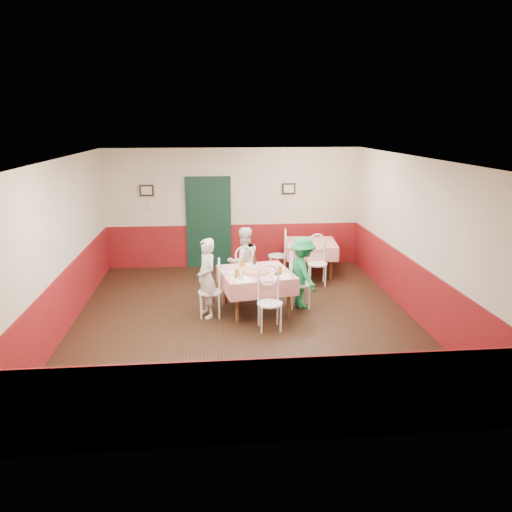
{
  "coord_description": "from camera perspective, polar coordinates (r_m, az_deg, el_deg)",
  "views": [
    {
      "loc": [
        -0.58,
        -8.17,
        3.37
      ],
      "look_at": [
        0.24,
        0.4,
        1.05
      ],
      "focal_mm": 35.0,
      "sensor_mm": 36.0,
      "label": 1
    }
  ],
  "objects": [
    {
      "name": "second_table",
      "position": [
        11.4,
        6.22,
        -0.25
      ],
      "size": [
        1.24,
        1.24,
        0.77
      ],
      "primitive_type": "cube",
      "rotation": [
        0.0,
        0.0,
        -0.11
      ],
      "color": "red",
      "rests_on": "ground"
    },
    {
      "name": "chair_left",
      "position": [
        8.91,
        -5.28,
        -4.11
      ],
      "size": [
        0.43,
        0.43,
        0.9
      ],
      "primitive_type": null,
      "rotation": [
        0.0,
        0.0,
        -1.6
      ],
      "color": "white",
      "rests_on": "ground"
    },
    {
      "name": "wainscot_right",
      "position": [
        9.36,
        17.27,
        -3.48
      ],
      "size": [
        0.03,
        7.0,
        1.0
      ],
      "primitive_type": "cube",
      "color": "maroon",
      "rests_on": "ground"
    },
    {
      "name": "beer_bottle",
      "position": [
        9.37,
        -0.17,
        -0.4
      ],
      "size": [
        0.07,
        0.07,
        0.22
      ],
      "primitive_type": "cylinder",
      "rotation": [
        0.0,
        0.0,
        0.18
      ],
      "color": "#381C0A",
      "rests_on": "main_table"
    },
    {
      "name": "chair_far",
      "position": [
        9.87,
        -1.33,
        -2.13
      ],
      "size": [
        0.44,
        0.44,
        0.9
      ],
      "primitive_type": null,
      "rotation": [
        0.0,
        0.0,
        3.09
      ],
      "color": "white",
      "rests_on": "ground"
    },
    {
      "name": "shaker_a",
      "position": [
        8.51,
        -1.92,
        -2.48
      ],
      "size": [
        0.04,
        0.04,
        0.09
      ],
      "primitive_type": "cylinder",
      "rotation": [
        0.0,
        0.0,
        0.18
      ],
      "color": "silver",
      "rests_on": "main_table"
    },
    {
      "name": "plate_far",
      "position": [
        9.38,
        -0.53,
        -1.03
      ],
      "size": [
        0.29,
        0.29,
        0.01
      ],
      "primitive_type": "cylinder",
      "rotation": [
        0.0,
        0.0,
        0.18
      ],
      "color": "white",
      "rests_on": "main_table"
    },
    {
      "name": "plate_right",
      "position": [
        9.13,
        2.46,
        -1.49
      ],
      "size": [
        0.29,
        0.29,
        0.01
      ],
      "primitive_type": "cylinder",
      "rotation": [
        0.0,
        0.0,
        0.18
      ],
      "color": "white",
      "rests_on": "main_table"
    },
    {
      "name": "chair_near",
      "position": [
        8.32,
        1.58,
        -5.46
      ],
      "size": [
        0.44,
        0.44,
        0.9
      ],
      "primitive_type": null,
      "rotation": [
        0.0,
        0.0,
        0.04
      ],
      "color": "white",
      "rests_on": "ground"
    },
    {
      "name": "pizza",
      "position": [
        8.93,
        -0.04,
        -1.82
      ],
      "size": [
        0.52,
        0.52,
        0.03
      ],
      "primitive_type": "cylinder",
      "rotation": [
        0.0,
        0.0,
        0.18
      ],
      "color": "#B74723",
      "rests_on": "main_table"
    },
    {
      "name": "back_wall",
      "position": [
        11.85,
        -2.56,
        5.49
      ],
      "size": [
        6.0,
        0.1,
        2.8
      ],
      "primitive_type": "cube",
      "color": "beige",
      "rests_on": "ground"
    },
    {
      "name": "menu_left",
      "position": [
        8.55,
        -1.64,
        -2.68
      ],
      "size": [
        0.41,
        0.47,
        0.0
      ],
      "primitive_type": "cube",
      "rotation": [
        0.0,
        0.0,
        0.32
      ],
      "color": "white",
      "rests_on": "main_table"
    },
    {
      "name": "ceiling",
      "position": [
        8.21,
        -1.4,
        11.1
      ],
      "size": [
        7.0,
        7.0,
        0.0
      ],
      "primitive_type": "plane",
      "color": "white",
      "rests_on": "back_wall"
    },
    {
      "name": "thermostat",
      "position": [
        11.84,
        -11.82,
        5.67
      ],
      "size": [
        0.1,
        0.03,
        0.1
      ],
      "primitive_type": "cube",
      "color": "white",
      "rests_on": "back_wall"
    },
    {
      "name": "diner_left",
      "position": [
        8.82,
        -5.64,
        -2.54
      ],
      "size": [
        0.5,
        0.61,
        1.42
      ],
      "primitive_type": "imported",
      "rotation": [
        0.0,
        0.0,
        -1.21
      ],
      "color": "gray",
      "rests_on": "ground"
    },
    {
      "name": "diner_far",
      "position": [
        9.85,
        -1.41,
        -0.68
      ],
      "size": [
        0.8,
        0.7,
        1.39
      ],
      "primitive_type": "imported",
      "rotation": [
        0.0,
        0.0,
        3.43
      ],
      "color": "gray",
      "rests_on": "ground"
    },
    {
      "name": "picture_right",
      "position": [
        11.87,
        3.76,
        7.69
      ],
      "size": [
        0.32,
        0.03,
        0.26
      ],
      "primitive_type": "cube",
      "color": "black",
      "rests_on": "back_wall"
    },
    {
      "name": "floor",
      "position": [
        8.85,
        -1.28,
        -7.29
      ],
      "size": [
        7.0,
        7.0,
        0.0
      ],
      "primitive_type": "plane",
      "color": "black",
      "rests_on": "ground"
    },
    {
      "name": "right_wall",
      "position": [
        9.13,
        17.8,
        1.89
      ],
      "size": [
        0.1,
        7.0,
        2.8
      ],
      "primitive_type": "cube",
      "color": "beige",
      "rests_on": "ground"
    },
    {
      "name": "diner_right",
      "position": [
        9.3,
        5.35,
        -1.9
      ],
      "size": [
        0.7,
        0.96,
        1.33
      ],
      "primitive_type": "imported",
      "rotation": [
        0.0,
        0.0,
        1.83
      ],
      "color": "gray",
      "rests_on": "ground"
    },
    {
      "name": "wallet",
      "position": [
        8.82,
        2.46,
        -2.07
      ],
      "size": [
        0.12,
        0.11,
        0.02
      ],
      "primitive_type": "cube",
      "rotation": [
        0.0,
        0.0,
        0.18
      ],
      "color": "black",
      "rests_on": "main_table"
    },
    {
      "name": "glass_a",
      "position": [
        8.65,
        -2.17,
        -1.99
      ],
      "size": [
        0.09,
        0.09,
        0.14
      ],
      "primitive_type": "cylinder",
      "rotation": [
        0.0,
        0.0,
        0.18
      ],
      "color": "#BF7219",
      "rests_on": "main_table"
    },
    {
      "name": "left_wall",
      "position": [
        8.75,
        -21.35,
        1.01
      ],
      "size": [
        0.1,
        7.0,
        2.8
      ],
      "primitive_type": "cube",
      "color": "beige",
      "rests_on": "ground"
    },
    {
      "name": "shaker_b",
      "position": [
        8.45,
        -1.6,
        -2.59
      ],
      "size": [
        0.04,
        0.04,
        0.09
      ],
      "primitive_type": "cylinder",
      "rotation": [
        0.0,
        0.0,
        0.18
      ],
      "color": "silver",
      "rests_on": "main_table"
    },
    {
      "name": "front_wall",
      "position": [
        5.1,
        1.51,
        -7.64
      ],
      "size": [
        6.0,
        0.1,
        2.8
      ],
      "primitive_type": "cube",
      "color": "beige",
      "rests_on": "ground"
    },
    {
      "name": "chair_second_a",
      "position": [
        11.25,
        2.48,
        0.02
      ],
      "size": [
        0.46,
        0.46,
        0.9
      ],
      "primitive_type": null,
      "rotation": [
        0.0,
        0.0,
        -1.68
      ],
      "color": "white",
      "rests_on": "ground"
    },
    {
      "name": "glass_c",
      "position": [
        9.29,
        -1.59,
        -0.83
      ],
      "size": [
        0.08,
        0.08,
        0.13
      ],
      "primitive_type": "cylinder",
      "rotation": [
        0.0,
        0.0,
        0.18
      ],
      "color": "#BF7219",
      "rests_on": "main_table"
    },
    {
      "name": "picture_left",
      "position": [
        11.8,
        -12.4,
        7.33
      ],
      "size": [
        0.32,
        0.03,
        0.26
      ],
      "primitive_type": "cube",
      "color": "black",
      "rests_on": "back_wall"
    },
    {
      "name": "main_table",
      "position": [
        9.12,
        0.0,
        -4.1
      ],
      "size": [
        1.42,
        1.42,
        0.77
      ],
      "primitive_type": "cube",
      "rotation": [
        0.0,
        0.0,
        0.18
      ],
      "color": "red",
      "rests_on": "ground"
    },
    {
      "name": "wainscot_back",
      "position": [
        12.02,
        -2.51,
        1.25
      ],
      "size": [
        6.0,
        0.03,
        1.0
      ],
      "primitive_type": "cube",
      "color": "maroon",
      "rests_on": "ground"
    },
    {
      "name": "wainscot_left",
      "position": [
        8.99,
        -20.71,
        -4.56
      ],
      "size": [
        0.03,
        7.0,
        1.0
      ],
      "primitive_type": "cube",
      "color": "maroon",
      "rests_on": "ground"
    },
    {
      "name": "shaker_c",
      "position": [
        8.57,
        -2.36,
        -2.35
      ],
      "size": [
        0.04,
        0.04,
        0.09
      ],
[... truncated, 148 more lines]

